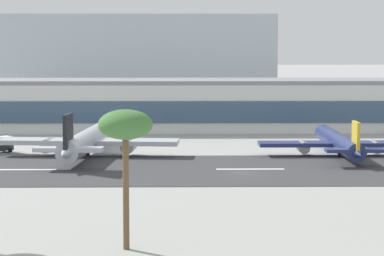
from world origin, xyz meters
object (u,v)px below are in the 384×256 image
airliner_black_tail_gate_1 (88,140)px  terminal_building (211,105)px  distant_hotel_block (140,58)px  palm_tree_2 (125,128)px  airliner_gold_tail_gate_2 (340,143)px

airliner_black_tail_gate_1 → terminal_building: bearing=-22.9°
terminal_building → airliner_black_tail_gate_1: 56.31m
distant_hotel_block → palm_tree_2: size_ratio=6.67×
distant_hotel_block → palm_tree_2: distant_hotel_block is taller
terminal_building → airliner_black_tail_gate_1: (-26.22, -49.73, -3.31)m
terminal_building → palm_tree_2: bearing=-96.5°
airliner_black_tail_gate_1 → palm_tree_2: palm_tree_2 is taller
airliner_black_tail_gate_1 → palm_tree_2: bearing=-165.7°
terminal_building → airliner_gold_tail_gate_2: terminal_building is taller
palm_tree_2 → airliner_black_tail_gate_1: bearing=99.5°
airliner_black_tail_gate_1 → airliner_gold_tail_gate_2: size_ratio=1.20×
distant_hotel_block → airliner_gold_tail_gate_2: (46.47, -151.53, -13.71)m
airliner_black_tail_gate_1 → airliner_gold_tail_gate_2: airliner_black_tail_gate_1 is taller
palm_tree_2 → airliner_gold_tail_gate_2: bearing=62.9°
terminal_building → distant_hotel_block: distant_hotel_block is taller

